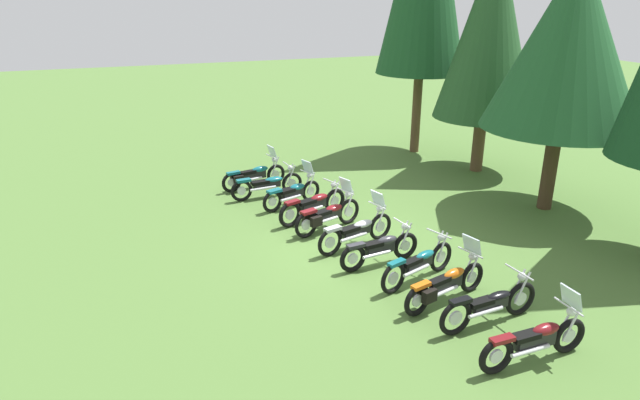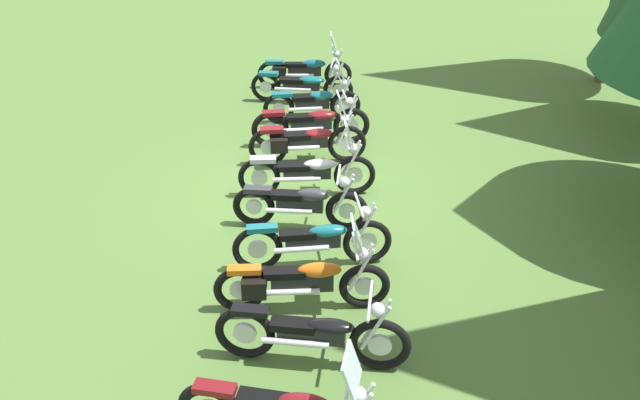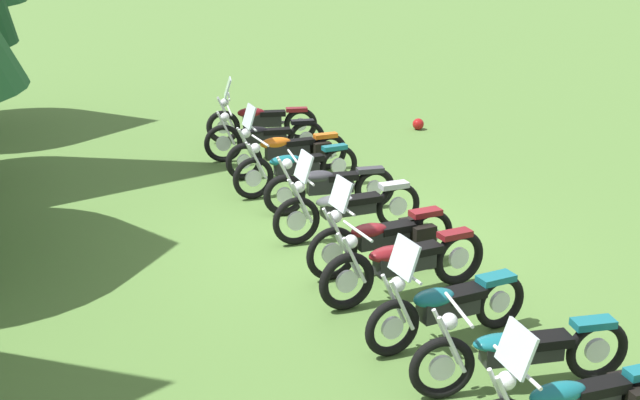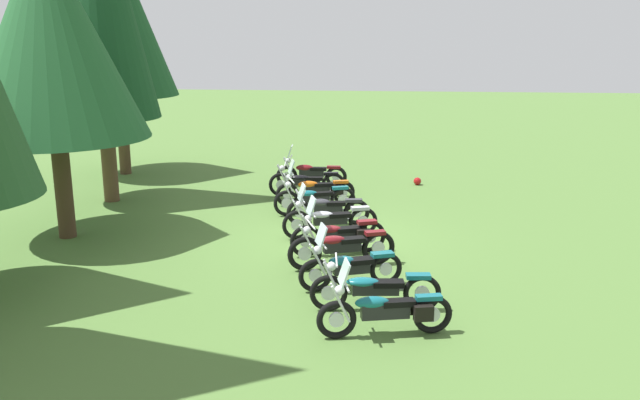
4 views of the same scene
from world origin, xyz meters
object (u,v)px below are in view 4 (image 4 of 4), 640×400
object	(u,v)px
motorcycle_2	(350,266)
pine_tree_4	(114,13)
motorcycle_8	(316,190)
dropped_helmet	(417,181)
motorcycle_3	(341,247)
motorcycle_5	(329,219)
motorcycle_7	(314,198)
motorcycle_0	(387,310)
motorcycle_4	(340,234)
motorcycle_6	(327,209)
motorcycle_10	(310,173)
pine_tree_2	(49,36)
motorcycle_1	(375,288)
motorcycle_9	(307,182)

from	to	relation	value
motorcycle_2	pine_tree_4	distance (m)	14.07
motorcycle_8	dropped_helmet	world-z (taller)	motorcycle_8
motorcycle_3	motorcycle_8	size ratio (longest dim) A/B	1.00
motorcycle_5	motorcycle_7	size ratio (longest dim) A/B	1.04
motorcycle_0	motorcycle_4	distance (m)	4.23
motorcycle_8	motorcycle_7	bearing A→B (deg)	77.07
motorcycle_6	motorcycle_3	bearing A→B (deg)	92.84
motorcycle_8	dropped_helmet	size ratio (longest dim) A/B	9.12
motorcycle_4	motorcycle_10	bearing A→B (deg)	-96.76
motorcycle_6	dropped_helmet	xyz separation A→B (m)	(4.88, -2.57, -0.31)
motorcycle_10	pine_tree_2	bearing A→B (deg)	46.00
motorcycle_8	pine_tree_4	world-z (taller)	pine_tree_4
motorcycle_4	motorcycle_7	distance (m)	3.45
motorcycle_4	motorcycle_5	bearing A→B (deg)	-93.12
motorcycle_0	motorcycle_7	size ratio (longest dim) A/B	1.02
pine_tree_4	dropped_helmet	xyz separation A→B (m)	(-0.85, -10.20, -5.36)
motorcycle_1	motorcycle_4	distance (m)	3.21
motorcycle_9	motorcycle_3	bearing A→B (deg)	98.17
motorcycle_9	motorcycle_6	bearing A→B (deg)	101.40
motorcycle_0	motorcycle_3	distance (m)	3.38
motorcycle_10	pine_tree_4	xyz separation A→B (m)	(1.46, 6.73, 5.02)
motorcycle_0	motorcycle_1	world-z (taller)	motorcycle_0
motorcycle_0	motorcycle_5	size ratio (longest dim) A/B	0.98
motorcycle_2	pine_tree_2	bearing A→B (deg)	-40.62
motorcycle_9	pine_tree_4	size ratio (longest dim) A/B	0.28
motorcycle_5	motorcycle_7	distance (m)	2.18
motorcycle_4	dropped_helmet	xyz separation A→B (m)	(7.19, -2.10, -0.35)
motorcycle_0	motorcycle_2	distance (m)	2.17
motorcycle_10	motorcycle_1	bearing A→B (deg)	101.36
dropped_helmet	motorcycle_4	bearing A→B (deg)	163.68
motorcycle_5	motorcycle_10	bearing A→B (deg)	-94.81
motorcycle_8	motorcycle_1	bearing A→B (deg)	88.24
motorcycle_1	motorcycle_8	distance (m)	7.65
motorcycle_8	dropped_helmet	xyz separation A→B (m)	(2.85, -3.05, -0.33)
motorcycle_6	motorcycle_7	size ratio (longest dim) A/B	0.97
motorcycle_4	motorcycle_5	distance (m)	1.27
motorcycle_0	motorcycle_8	distance (m)	8.67
motorcycle_5	motorcycle_7	bearing A→B (deg)	-90.50
motorcycle_1	motorcycle_5	world-z (taller)	motorcycle_5
motorcycle_5	motorcycle_2	bearing A→B (deg)	85.79
motorcycle_7	motorcycle_8	xyz separation A→B (m)	(1.01, 0.04, 0.01)
pine_tree_2	dropped_helmet	world-z (taller)	pine_tree_2
motorcycle_2	motorcycle_0	bearing A→B (deg)	89.84
motorcycle_8	dropped_helmet	bearing A→B (deg)	-152.20
motorcycle_3	pine_tree_4	bearing A→B (deg)	-66.69
motorcycle_2	pine_tree_4	world-z (taller)	pine_tree_4
motorcycle_2	pine_tree_2	world-z (taller)	pine_tree_2
motorcycle_4	motorcycle_8	world-z (taller)	motorcycle_4
motorcycle_7	pine_tree_2	world-z (taller)	pine_tree_2
motorcycle_4	motorcycle_5	xyz separation A→B (m)	(1.22, 0.34, -0.01)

